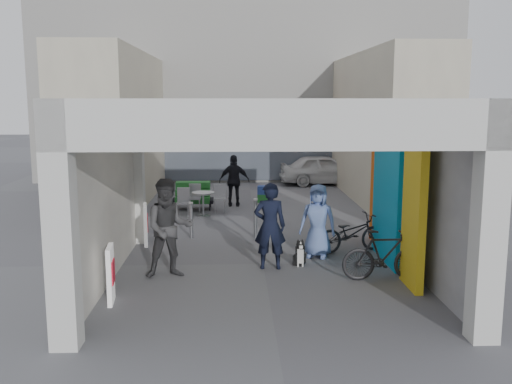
{
  "coord_description": "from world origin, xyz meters",
  "views": [
    {
      "loc": [
        -0.6,
        -11.76,
        3.5
      ],
      "look_at": [
        -0.11,
        1.0,
        1.4
      ],
      "focal_mm": 40.0,
      "sensor_mm": 36.0,
      "label": 1
    }
  ],
  "objects_px": {
    "cafe_set": "(200,204)",
    "man_with_dog": "(270,226)",
    "produce_stand": "(193,199)",
    "man_crates": "(234,181)",
    "border_collie": "(300,255)",
    "bicycle_front": "(351,233)",
    "white_van": "(325,170)",
    "man_back_turned": "(169,228)",
    "man_elderly": "(318,221)",
    "bicycle_rear": "(385,255)"
  },
  "relations": [
    {
      "from": "produce_stand",
      "to": "cafe_set",
      "type": "bearing_deg",
      "value": -93.74
    },
    {
      "from": "white_van",
      "to": "produce_stand",
      "type": "bearing_deg",
      "value": 133.53
    },
    {
      "from": "cafe_set",
      "to": "border_collie",
      "type": "distance_m",
      "value": 6.04
    },
    {
      "from": "man_crates",
      "to": "man_elderly",
      "type": "bearing_deg",
      "value": 108.64
    },
    {
      "from": "cafe_set",
      "to": "man_with_dog",
      "type": "height_order",
      "value": "man_with_dog"
    },
    {
      "from": "man_back_turned",
      "to": "bicycle_rear",
      "type": "xyz_separation_m",
      "value": [
        4.19,
        -0.38,
        -0.48
      ]
    },
    {
      "from": "man_with_dog",
      "to": "cafe_set",
      "type": "bearing_deg",
      "value": -70.57
    },
    {
      "from": "bicycle_rear",
      "to": "bicycle_front",
      "type": "bearing_deg",
      "value": 5.03
    },
    {
      "from": "produce_stand",
      "to": "man_back_turned",
      "type": "height_order",
      "value": "man_back_turned"
    },
    {
      "from": "man_back_turned",
      "to": "white_van",
      "type": "distance_m",
      "value": 13.07
    },
    {
      "from": "produce_stand",
      "to": "man_back_turned",
      "type": "relative_size",
      "value": 0.67
    },
    {
      "from": "bicycle_front",
      "to": "man_with_dog",
      "type": "bearing_deg",
      "value": 105.63
    },
    {
      "from": "man_elderly",
      "to": "white_van",
      "type": "height_order",
      "value": "man_elderly"
    },
    {
      "from": "cafe_set",
      "to": "man_with_dog",
      "type": "distance_m",
      "value": 6.02
    },
    {
      "from": "produce_stand",
      "to": "bicycle_rear",
      "type": "xyz_separation_m",
      "value": [
        4.23,
        -7.38,
        0.16
      ]
    },
    {
      "from": "border_collie",
      "to": "man_back_turned",
      "type": "height_order",
      "value": "man_back_turned"
    },
    {
      "from": "man_with_dog",
      "to": "white_van",
      "type": "bearing_deg",
      "value": -102.25
    },
    {
      "from": "man_elderly",
      "to": "bicycle_front",
      "type": "distance_m",
      "value": 1.01
    },
    {
      "from": "border_collie",
      "to": "man_with_dog",
      "type": "xyz_separation_m",
      "value": [
        -0.65,
        -0.19,
        0.67
      ]
    },
    {
      "from": "man_back_turned",
      "to": "white_van",
      "type": "height_order",
      "value": "man_back_turned"
    },
    {
      "from": "white_van",
      "to": "cafe_set",
      "type": "bearing_deg",
      "value": 139.31
    },
    {
      "from": "produce_stand",
      "to": "bicycle_front",
      "type": "xyz_separation_m",
      "value": [
        4.01,
        -5.29,
        0.1
      ]
    },
    {
      "from": "man_with_dog",
      "to": "man_elderly",
      "type": "xyz_separation_m",
      "value": [
        1.11,
        0.84,
        -0.08
      ]
    },
    {
      "from": "produce_stand",
      "to": "man_crates",
      "type": "height_order",
      "value": "man_crates"
    },
    {
      "from": "border_collie",
      "to": "man_back_turned",
      "type": "xyz_separation_m",
      "value": [
        -2.66,
        -0.67,
        0.75
      ]
    },
    {
      "from": "man_with_dog",
      "to": "border_collie",
      "type": "bearing_deg",
      "value": -161.47
    },
    {
      "from": "produce_stand",
      "to": "man_elderly",
      "type": "height_order",
      "value": "man_elderly"
    },
    {
      "from": "produce_stand",
      "to": "man_with_dog",
      "type": "bearing_deg",
      "value": -94.72
    },
    {
      "from": "white_van",
      "to": "man_elderly",
      "type": "bearing_deg",
      "value": 168.49
    },
    {
      "from": "man_with_dog",
      "to": "man_crates",
      "type": "xyz_separation_m",
      "value": [
        -0.73,
        6.98,
        -0.06
      ]
    },
    {
      "from": "border_collie",
      "to": "man_with_dog",
      "type": "relative_size",
      "value": 0.32
    },
    {
      "from": "border_collie",
      "to": "man_with_dog",
      "type": "height_order",
      "value": "man_with_dog"
    },
    {
      "from": "produce_stand",
      "to": "bicycle_rear",
      "type": "height_order",
      "value": "bicycle_rear"
    },
    {
      "from": "cafe_set",
      "to": "bicycle_rear",
      "type": "xyz_separation_m",
      "value": [
        3.96,
        -6.57,
        0.19
      ]
    },
    {
      "from": "cafe_set",
      "to": "border_collie",
      "type": "xyz_separation_m",
      "value": [
        2.43,
        -5.53,
        -0.08
      ]
    },
    {
      "from": "border_collie",
      "to": "white_van",
      "type": "relative_size",
      "value": 0.16
    },
    {
      "from": "bicycle_rear",
      "to": "man_back_turned",
      "type": "bearing_deg",
      "value": 83.89
    },
    {
      "from": "border_collie",
      "to": "cafe_set",
      "type": "bearing_deg",
      "value": 135.28
    },
    {
      "from": "man_crates",
      "to": "bicycle_front",
      "type": "height_order",
      "value": "man_crates"
    },
    {
      "from": "border_collie",
      "to": "man_crates",
      "type": "distance_m",
      "value": 6.95
    },
    {
      "from": "cafe_set",
      "to": "man_back_turned",
      "type": "height_order",
      "value": "man_back_turned"
    },
    {
      "from": "cafe_set",
      "to": "border_collie",
      "type": "relative_size",
      "value": 2.48
    },
    {
      "from": "man_back_turned",
      "to": "man_elderly",
      "type": "relative_size",
      "value": 1.2
    },
    {
      "from": "man_elderly",
      "to": "produce_stand",
      "type": "bearing_deg",
      "value": 138.66
    },
    {
      "from": "bicycle_front",
      "to": "white_van",
      "type": "xyz_separation_m",
      "value": [
        1.01,
        10.36,
        0.18
      ]
    },
    {
      "from": "white_van",
      "to": "man_crates",
      "type": "bearing_deg",
      "value": 139.56
    },
    {
      "from": "man_elderly",
      "to": "bicycle_front",
      "type": "xyz_separation_m",
      "value": [
        0.84,
        0.4,
        -0.38
      ]
    },
    {
      "from": "cafe_set",
      "to": "produce_stand",
      "type": "distance_m",
      "value": 0.85
    },
    {
      "from": "man_crates",
      "to": "white_van",
      "type": "xyz_separation_m",
      "value": [
        3.7,
        4.62,
        -0.22
      ]
    },
    {
      "from": "man_back_turned",
      "to": "bicycle_rear",
      "type": "height_order",
      "value": "man_back_turned"
    }
  ]
}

